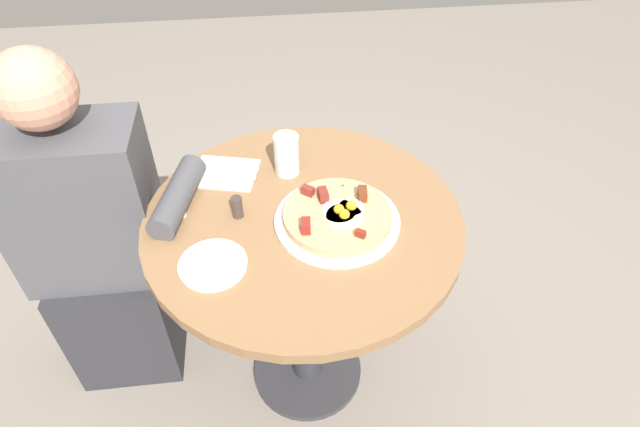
% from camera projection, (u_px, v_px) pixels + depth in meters
% --- Properties ---
extents(ground_plane, '(6.00, 6.00, 0.00)m').
position_uv_depth(ground_plane, '(308.00, 371.00, 1.84)').
color(ground_plane, gray).
extents(dining_table, '(0.81, 0.81, 0.73)m').
position_uv_depth(dining_table, '(304.00, 262.00, 1.47)').
color(dining_table, olive).
rests_on(dining_table, ground_plane).
extents(person_seated, '(0.53, 0.34, 1.14)m').
position_uv_depth(person_seated, '(102.00, 253.00, 1.56)').
color(person_seated, '#2D2D33').
rests_on(person_seated, ground_plane).
extents(pizza_plate, '(0.31, 0.31, 0.01)m').
position_uv_depth(pizza_plate, '(337.00, 221.00, 1.33)').
color(pizza_plate, white).
rests_on(pizza_plate, dining_table).
extents(breakfast_pizza, '(0.27, 0.27, 0.05)m').
position_uv_depth(breakfast_pizza, '(338.00, 215.00, 1.32)').
color(breakfast_pizza, tan).
rests_on(breakfast_pizza, pizza_plate).
extents(bread_plate, '(0.16, 0.16, 0.01)m').
position_uv_depth(bread_plate, '(213.00, 265.00, 1.22)').
color(bread_plate, silver).
rests_on(bread_plate, dining_table).
extents(napkin, '(0.20, 0.18, 0.00)m').
position_uv_depth(napkin, '(225.00, 173.00, 1.47)').
color(napkin, white).
rests_on(napkin, dining_table).
extents(fork, '(0.18, 0.05, 0.00)m').
position_uv_depth(fork, '(223.00, 176.00, 1.46)').
color(fork, silver).
rests_on(fork, napkin).
extents(knife, '(0.18, 0.05, 0.00)m').
position_uv_depth(knife, '(227.00, 168.00, 1.48)').
color(knife, silver).
rests_on(knife, napkin).
extents(water_glass, '(0.07, 0.07, 0.12)m').
position_uv_depth(water_glass, '(287.00, 155.00, 1.44)').
color(water_glass, silver).
rests_on(water_glass, dining_table).
extents(salt_shaker, '(0.03, 0.03, 0.05)m').
position_uv_depth(salt_shaker, '(179.00, 209.00, 1.34)').
color(salt_shaker, white).
rests_on(salt_shaker, dining_table).
extents(pepper_shaker, '(0.03, 0.03, 0.06)m').
position_uv_depth(pepper_shaker, '(237.00, 207.00, 1.33)').
color(pepper_shaker, '#3F3833').
rests_on(pepper_shaker, dining_table).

